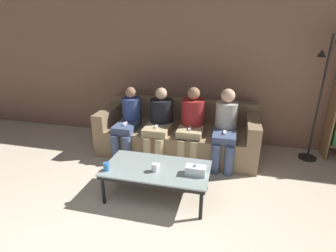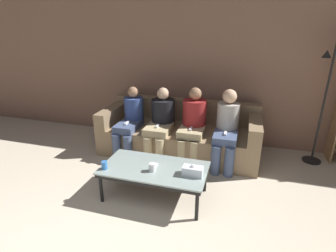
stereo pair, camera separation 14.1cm
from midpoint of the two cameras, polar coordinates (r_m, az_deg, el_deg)
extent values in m
cube|color=#8C6651|center=(4.50, 3.03, 13.13)|extent=(12.00, 0.06, 2.60)
cube|color=#897051|center=(4.20, 1.08, -2.94)|extent=(2.42, 1.00, 0.42)
cube|color=#897051|center=(4.43, 2.28, 3.68)|extent=(2.42, 0.20, 0.35)
cube|color=#897051|center=(4.44, -13.11, 2.49)|extent=(0.18, 1.00, 0.25)
cube|color=#897051|center=(3.99, 16.98, -0.01)|extent=(0.18, 1.00, 0.25)
cube|color=#8C9E99|center=(3.05, -3.82, -9.17)|extent=(1.21, 0.64, 0.02)
cube|color=black|center=(3.06, -3.81, -9.63)|extent=(1.18, 0.63, 0.04)
cylinder|color=black|center=(3.15, -15.20, -13.43)|extent=(0.04, 0.04, 0.33)
cylinder|color=black|center=(2.85, 5.73, -16.91)|extent=(0.04, 0.04, 0.33)
cylinder|color=black|center=(3.56, -11.04, -8.80)|extent=(0.04, 0.04, 0.33)
cylinder|color=black|center=(3.29, 7.17, -11.23)|extent=(0.04, 0.04, 0.33)
cylinder|color=#3372BF|center=(3.06, -14.58, -8.56)|extent=(0.07, 0.07, 0.09)
cylinder|color=silver|center=(2.95, -4.27, -9.02)|extent=(0.07, 0.07, 0.09)
cube|color=silver|center=(2.89, 4.63, -9.62)|extent=(0.22, 0.12, 0.10)
sphere|color=white|center=(2.86, 4.67, -8.55)|extent=(0.04, 0.04, 0.04)
cube|color=white|center=(3.04, -3.83, -8.86)|extent=(0.04, 0.15, 0.02)
cube|color=#9E754C|center=(4.48, 31.86, 4.87)|extent=(0.02, 0.32, 1.81)
cube|color=#38844C|center=(4.65, 31.74, -1.07)|extent=(0.06, 0.24, 0.36)
cylinder|color=black|center=(4.57, 27.26, -6.11)|extent=(0.26, 0.26, 0.02)
cylinder|color=black|center=(4.27, 29.24, 4.70)|extent=(0.03, 0.03, 1.81)
cone|color=black|center=(4.19, 29.64, 13.61)|extent=(0.12, 0.12, 0.10)
cylinder|color=#47567A|center=(3.99, -12.36, -4.76)|extent=(0.13, 0.13, 0.42)
cylinder|color=#47567A|center=(3.92, -9.98, -5.08)|extent=(0.13, 0.13, 0.42)
cube|color=#47567A|center=(4.06, -10.01, -0.14)|extent=(0.30, 0.49, 0.10)
cylinder|color=#334784|center=(4.21, -8.83, 3.15)|extent=(0.30, 0.30, 0.44)
sphere|color=#997051|center=(4.13, -9.07, 7.20)|extent=(0.17, 0.17, 0.17)
cube|color=white|center=(3.99, -10.35, 0.48)|extent=(0.04, 0.12, 0.02)
cylinder|color=tan|center=(3.84, -5.56, -5.45)|extent=(0.13, 0.13, 0.42)
cylinder|color=tan|center=(3.78, -2.98, -5.77)|extent=(0.13, 0.13, 0.42)
cube|color=tan|center=(3.90, -3.33, -0.70)|extent=(0.36, 0.46, 0.10)
cylinder|color=black|center=(4.05, -2.41, 2.71)|extent=(0.36, 0.36, 0.44)
sphere|color=#DBAD89|center=(3.97, -2.48, 7.02)|extent=(0.18, 0.18, 0.18)
cube|color=white|center=(3.84, -3.55, -0.05)|extent=(0.04, 0.12, 0.02)
cylinder|color=tan|center=(3.76, 1.81, -5.93)|extent=(0.13, 0.13, 0.42)
cylinder|color=tan|center=(3.73, 4.53, -6.21)|extent=(0.13, 0.13, 0.42)
cube|color=tan|center=(3.82, 3.83, -1.21)|extent=(0.35, 0.41, 0.10)
cylinder|color=maroon|center=(3.95, 4.43, 2.38)|extent=(0.35, 0.35, 0.48)
sphere|color=#997051|center=(3.85, 4.57, 7.05)|extent=(0.19, 0.19, 0.19)
cube|color=white|center=(3.76, 3.74, -0.52)|extent=(0.04, 0.12, 0.02)
cylinder|color=#47567A|center=(3.64, 9.20, -7.14)|extent=(0.13, 0.13, 0.42)
cylinder|color=#47567A|center=(3.64, 12.04, -7.39)|extent=(0.13, 0.13, 0.42)
cube|color=#47567A|center=(3.74, 11.14, -2.05)|extent=(0.32, 0.47, 0.10)
cylinder|color=#B7B2A8|center=(3.90, 11.54, 1.72)|extent=(0.32, 0.32, 0.47)
sphere|color=#DBAD89|center=(3.81, 11.90, 6.46)|extent=(0.20, 0.20, 0.20)
cube|color=white|center=(3.68, 11.16, -1.40)|extent=(0.04, 0.12, 0.02)
camera|label=1|loc=(0.07, -91.16, -0.44)|focal=28.00mm
camera|label=2|loc=(0.07, 88.84, 0.44)|focal=28.00mm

